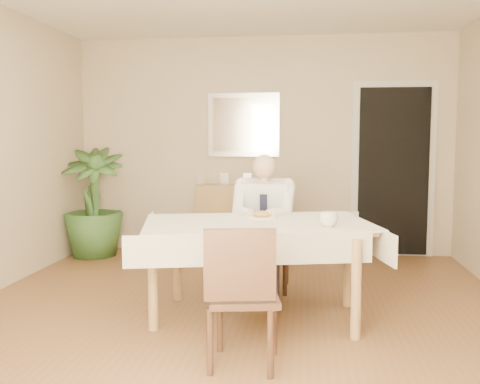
# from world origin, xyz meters

# --- Properties ---
(room) EXTENTS (5.00, 5.02, 2.60)m
(room) POSITION_xyz_m (0.00, 0.00, 1.30)
(room) COLOR brown
(room) RESTS_ON ground
(window) EXTENTS (1.34, 0.04, 1.44)m
(window) POSITION_xyz_m (0.00, -2.47, 1.45)
(window) COLOR beige
(window) RESTS_ON room
(doorway) EXTENTS (0.96, 0.07, 2.10)m
(doorway) POSITION_xyz_m (1.55, 2.46, 1.00)
(doorway) COLOR beige
(doorway) RESTS_ON ground
(mirror) EXTENTS (0.86, 0.04, 0.76)m
(mirror) POSITION_xyz_m (-0.22, 2.47, 1.55)
(mirror) COLOR silver
(mirror) RESTS_ON room
(dining_table) EXTENTS (1.94, 1.40, 0.75)m
(dining_table) POSITION_xyz_m (0.17, 0.06, 0.67)
(dining_table) COLOR #AA874F
(dining_table) RESTS_ON ground
(chair_far) EXTENTS (0.50, 0.50, 0.96)m
(chair_far) POSITION_xyz_m (0.17, 0.95, 0.54)
(chair_far) COLOR #3A2217
(chair_far) RESTS_ON ground
(chair_near) EXTENTS (0.48, 0.48, 0.88)m
(chair_near) POSITION_xyz_m (0.17, -0.89, 0.49)
(chair_near) COLOR #3A2217
(chair_near) RESTS_ON ground
(seated_man) EXTENTS (0.48, 0.72, 1.24)m
(seated_man) POSITION_xyz_m (0.17, 0.66, 0.69)
(seated_man) COLOR white
(seated_man) RESTS_ON ground
(plate) EXTENTS (0.26, 0.26, 0.02)m
(plate) POSITION_xyz_m (0.18, 0.26, 0.76)
(plate) COLOR white
(plate) RESTS_ON dining_table
(food) EXTENTS (0.14, 0.14, 0.06)m
(food) POSITION_xyz_m (0.18, 0.26, 0.78)
(food) COLOR olive
(food) RESTS_ON dining_table
(knife) EXTENTS (0.01, 0.13, 0.01)m
(knife) POSITION_xyz_m (0.22, 0.20, 0.78)
(knife) COLOR silver
(knife) RESTS_ON dining_table
(fork) EXTENTS (0.01, 0.13, 0.01)m
(fork) POSITION_xyz_m (0.14, 0.20, 0.78)
(fork) COLOR silver
(fork) RESTS_ON dining_table
(coffee_mug) EXTENTS (0.18, 0.18, 0.11)m
(coffee_mug) POSITION_xyz_m (0.70, -0.10, 0.81)
(coffee_mug) COLOR white
(coffee_mug) RESTS_ON dining_table
(sideboard) EXTENTS (1.07, 0.46, 0.83)m
(sideboard) POSITION_xyz_m (-0.22, 2.32, 0.42)
(sideboard) COLOR #AA874F
(sideboard) RESTS_ON ground
(photo_frame_left) EXTENTS (0.10, 0.02, 0.14)m
(photo_frame_left) POSITION_xyz_m (-0.73, 2.37, 0.90)
(photo_frame_left) COLOR silver
(photo_frame_left) RESTS_ON sideboard
(photo_frame_center) EXTENTS (0.10, 0.02, 0.14)m
(photo_frame_center) POSITION_xyz_m (-0.43, 2.35, 0.90)
(photo_frame_center) COLOR silver
(photo_frame_center) RESTS_ON sideboard
(photo_frame_right) EXTENTS (0.10, 0.02, 0.14)m
(photo_frame_right) POSITION_xyz_m (-0.17, 2.39, 0.90)
(photo_frame_right) COLOR silver
(photo_frame_right) RESTS_ON sideboard
(potted_palm) EXTENTS (0.84, 0.84, 1.28)m
(potted_palm) POSITION_xyz_m (-1.95, 2.01, 0.64)
(potted_palm) COLOR #2C4F20
(potted_palm) RESTS_ON ground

